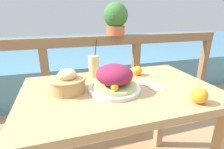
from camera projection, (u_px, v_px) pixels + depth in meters
The scene contains 11 objects.
patio_table at pixel (120, 106), 1.04m from camera, with size 1.09×0.70×0.76m.
railing_fence at pixel (94, 64), 1.73m from camera, with size 2.80×0.08×0.97m.
sea_backdrop at pixel (73, 55), 4.13m from camera, with size 12.00×4.00×0.50m.
salad_plate at pixel (114, 80), 0.95m from camera, with size 0.29×0.29×0.15m.
drink_glass at pixel (94, 66), 1.17m from camera, with size 0.07×0.07×0.25m.
bread_basket at pixel (68, 82), 0.95m from camera, with size 0.20×0.20×0.13m.
potted_plant at pixel (116, 18), 1.65m from camera, with size 0.23×0.23×0.30m.
fork at pixel (147, 86), 1.03m from camera, with size 0.04×0.18×0.00m.
knife at pixel (155, 84), 1.05m from camera, with size 0.04×0.18×0.00m.
orange_near_basket at pixel (199, 96), 0.83m from camera, with size 0.08×0.08×0.08m.
orange_near_glass at pixel (137, 71), 1.21m from camera, with size 0.07×0.07×0.07m.
Camera 1 is at (-0.32, -0.87, 1.16)m, focal length 28.00 mm.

